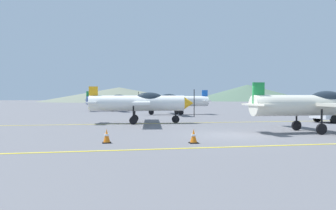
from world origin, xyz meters
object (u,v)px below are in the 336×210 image
object	(u,v)px
traffic_cone_side	(194,136)
airplane_mid	(141,103)
airplane_back	(114,100)
airplane_near	(317,104)
airplane_far	(174,101)
traffic_cone_front	(107,136)

from	to	relation	value
traffic_cone_side	airplane_mid	bearing A→B (deg)	94.87
airplane_back	airplane_near	bearing A→B (deg)	-71.92
airplane_far	traffic_cone_side	xyz separation A→B (m)	(-4.00, -22.57, -1.22)
airplane_near	traffic_cone_front	world-z (taller)	airplane_near
airplane_near	airplane_back	distance (m)	31.80
airplane_far	airplane_back	distance (m)	12.30
traffic_cone_side	traffic_cone_front	bearing A→B (deg)	168.16
airplane_far	airplane_back	bearing A→B (deg)	119.75
airplane_far	airplane_back	xyz separation A→B (m)	(-6.10, 10.68, 0.00)
airplane_back	traffic_cone_side	xyz separation A→B (m)	(2.10, -33.24, -1.22)
airplane_back	traffic_cone_front	world-z (taller)	airplane_back
airplane_back	traffic_cone_front	xyz separation A→B (m)	(-1.44, -32.50, -1.22)
airplane_near	airplane_mid	size ratio (longest dim) A/B	0.99
airplane_back	traffic_cone_front	size ratio (longest dim) A/B	15.22
airplane_mid	traffic_cone_front	world-z (taller)	airplane_mid
airplane_far	airplane_mid	bearing A→B (deg)	-113.28
airplane_near	airplane_mid	bearing A→B (deg)	137.20
airplane_mid	airplane_far	world-z (taller)	same
airplane_mid	traffic_cone_front	size ratio (longest dim) A/B	15.24
airplane_mid	airplane_back	size ratio (longest dim) A/B	1.00
traffic_cone_front	traffic_cone_side	world-z (taller)	same
airplane_far	airplane_back	size ratio (longest dim) A/B	1.00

